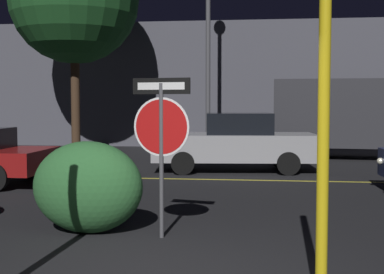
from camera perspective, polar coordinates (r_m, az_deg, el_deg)
name	(u,v)px	position (r m, az deg, el deg)	size (l,w,h in m)	color
road_center_stripe	(216,179)	(12.96, 2.54, -4.55)	(34.86, 0.12, 0.01)	gold
stop_sign	(161,127)	(7.30, -3.29, 1.10)	(0.82, 0.19, 2.20)	#4C4C51
yellow_pole_right	(323,144)	(5.04, 13.82, -0.72)	(0.11, 0.11, 2.97)	yellow
hedge_bush_1	(88,187)	(7.80, -11.05, -5.27)	(1.59, 0.97, 1.32)	#2D6633
passing_car_2	(235,143)	(14.55, 4.59, -0.59)	(4.57, 2.17, 1.58)	#9E9EA3
delivery_truck	(367,114)	(18.73, 18.16, 2.36)	(5.98, 2.86, 2.61)	#2D2D33
street_lamp	(208,6)	(18.85, 1.73, 13.84)	(0.48, 0.48, 7.92)	#4C4C51
building_backdrop	(277,86)	(24.39, 9.02, 5.43)	(31.07, 4.63, 5.21)	#4C4C56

